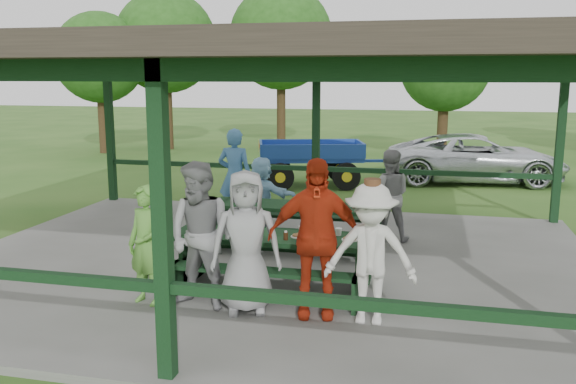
% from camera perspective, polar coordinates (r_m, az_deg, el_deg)
% --- Properties ---
extents(ground, '(90.00, 90.00, 0.00)m').
position_cam_1_polar(ground, '(9.61, -1.70, -7.05)').
color(ground, '#2A531A').
rests_on(ground, ground).
extents(concrete_slab, '(10.00, 8.00, 0.10)m').
position_cam_1_polar(concrete_slab, '(9.59, -1.71, -6.77)').
color(concrete_slab, slate).
rests_on(concrete_slab, ground).
extents(pavilion_structure, '(10.60, 8.60, 3.24)m').
position_cam_1_polar(pavilion_structure, '(9.15, -1.82, 12.19)').
color(pavilion_structure, black).
rests_on(pavilion_structure, concrete_slab).
extents(picnic_table_near, '(2.73, 1.39, 0.75)m').
position_cam_1_polar(picnic_table_near, '(8.24, -1.42, -5.90)').
color(picnic_table_near, black).
rests_on(picnic_table_near, concrete_slab).
extents(picnic_table_far, '(2.81, 1.39, 0.75)m').
position_cam_1_polar(picnic_table_far, '(10.15, 0.59, -2.66)').
color(picnic_table_far, black).
rests_on(picnic_table_far, concrete_slab).
extents(table_setting, '(2.31, 0.45, 0.10)m').
position_cam_1_polar(table_setting, '(8.18, -0.81, -3.79)').
color(table_setting, white).
rests_on(table_setting, picnic_table_near).
extents(contestant_green, '(0.64, 0.51, 1.52)m').
position_cam_1_polar(contestant_green, '(7.87, -13.10, -4.86)').
color(contestant_green, '#5DA13A').
rests_on(contestant_green, concrete_slab).
extents(contestant_grey_left, '(1.01, 0.85, 1.84)m').
position_cam_1_polar(contestant_grey_left, '(7.54, -8.11, -4.13)').
color(contestant_grey_left, gray).
rests_on(contestant_grey_left, concrete_slab).
extents(contestant_grey_mid, '(0.98, 0.78, 1.75)m').
position_cam_1_polar(contestant_grey_mid, '(7.40, -3.94, -4.68)').
color(contestant_grey_mid, '#969799').
rests_on(contestant_grey_mid, concrete_slab).
extents(contestant_red, '(1.19, 0.64, 1.92)m').
position_cam_1_polar(contestant_red, '(7.24, 2.54, -4.31)').
color(contestant_red, '#B72B11').
rests_on(contestant_red, concrete_slab).
extents(contestant_white_fedora, '(1.07, 0.62, 1.71)m').
position_cam_1_polar(contestant_white_fedora, '(7.12, 7.73, -5.75)').
color(contestant_white_fedora, silver).
rests_on(contestant_white_fedora, concrete_slab).
extents(spectator_lblue, '(1.38, 0.89, 1.42)m').
position_cam_1_polar(spectator_lblue, '(11.08, -2.47, -0.31)').
color(spectator_lblue, '#97CAE9').
rests_on(spectator_lblue, concrete_slab).
extents(spectator_blue, '(0.68, 0.45, 1.86)m').
position_cam_1_polar(spectator_blue, '(11.88, -4.98, 1.49)').
color(spectator_blue, teal).
rests_on(spectator_blue, concrete_slab).
extents(spectator_grey, '(0.83, 0.67, 1.61)m').
position_cam_1_polar(spectator_grey, '(10.74, 9.38, -0.30)').
color(spectator_grey, gray).
rests_on(spectator_grey, concrete_slab).
extents(pickup_truck, '(5.07, 2.77, 1.35)m').
position_cam_1_polar(pickup_truck, '(17.85, 17.21, 3.03)').
color(pickup_truck, silver).
rests_on(pickup_truck, ground).
extents(farm_trailer, '(3.73, 2.24, 1.30)m').
position_cam_1_polar(farm_trailer, '(16.49, 2.18, 2.79)').
color(farm_trailer, '#1B3E98').
rests_on(farm_trailer, ground).
extents(tree_far_left, '(4.00, 4.00, 6.25)m').
position_cam_1_polar(tree_far_left, '(25.25, -11.39, 13.55)').
color(tree_far_left, '#322214').
rests_on(tree_far_left, ground).
extents(tree_left, '(4.20, 4.20, 6.57)m').
position_cam_1_polar(tree_left, '(25.49, -0.66, 14.22)').
color(tree_left, '#322214').
rests_on(tree_left, ground).
extents(tree_mid, '(3.06, 3.06, 4.78)m').
position_cam_1_polar(tree_mid, '(21.91, 14.50, 11.23)').
color(tree_mid, '#322214').
rests_on(tree_mid, ground).
extents(tree_edge_left, '(3.41, 3.41, 5.32)m').
position_cam_1_polar(tree_edge_left, '(24.57, -17.23, 11.89)').
color(tree_edge_left, '#322214').
rests_on(tree_edge_left, ground).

